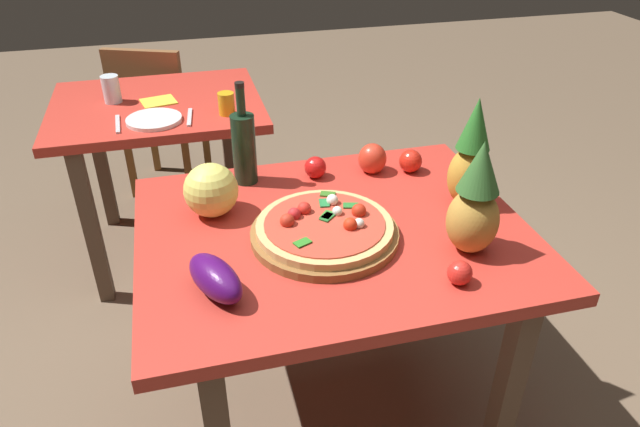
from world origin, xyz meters
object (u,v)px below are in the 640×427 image
Objects in this scene: eggplant at (215,278)px; fork_utensil at (118,124)px; pizza at (325,225)px; tomato_beside_pepper at (411,161)px; knife_utensil at (190,117)px; wine_bottle at (244,146)px; melon at (211,190)px; tomato_near_board at (315,167)px; background_table at (160,129)px; display_table at (333,256)px; pineapple_left at (471,158)px; pineapple_right at (475,204)px; drinking_glass_water at (111,89)px; bell_pepper at (372,159)px; dining_chair at (158,112)px; napkin_folded at (158,101)px; tomato_at_corner at (460,273)px; drinking_glass_juice at (226,104)px; pizza_board at (324,234)px; dinner_plate at (154,120)px.

eggplant is 1.17m from fork_utensil.
tomato_beside_pepper is (0.38, 0.31, -0.00)m from pizza.
knife_utensil is at bearing 89.58° from eggplant.
wine_bottle is 1.86× the size of fork_utensil.
tomato_near_board is at bearing 22.80° from melon.
tomato_near_board is at bearing -59.10° from background_table.
display_table is at bearing -64.01° from knife_utensil.
pizza is 1.12× the size of pineapple_left.
eggplant is at bearing -79.34° from fork_utensil.
pineapple_right is 2.77× the size of drinking_glass_water.
background_table is 1.11m from bell_pepper.
pizza reaches higher than background_table.
fork_utensil reaches higher than background_table.
tomato_beside_pepper is (0.12, -0.03, -0.01)m from bell_pepper.
pizza is at bearing -35.32° from melon.
dining_chair reaches higher than napkin_folded.
tomato_at_corner is (0.21, -0.63, -0.00)m from tomato_near_board.
pineapple_right reaches higher than drinking_glass_juice.
pizza_board is 2.30× the size of knife_utensil.
pizza is (-0.04, -0.04, 0.14)m from display_table.
napkin_folded is (-0.26, 0.80, -0.12)m from wine_bottle.
drinking_glass_juice is 0.79× the size of drinking_glass_water.
wine_bottle reaches higher than pizza_board.
display_table is at bearing -61.45° from drinking_glass_water.
tomato_beside_pepper reaches higher than napkin_folded.
pineapple_left is 1.06× the size of pineapple_right.
melon reaches higher than eggplant.
napkin_folded is at bearing 129.13° from bell_pepper.
drinking_glass_water is at bearing 101.97° from eggplant.
pineapple_right reaches higher than dining_chair.
drinking_glass_water reaches higher than fork_utensil.
pineapple_left is at bearing -44.44° from dinner_plate.
dinner_plate is (-0.29, 0.59, -0.12)m from wine_bottle.
tomato_beside_pepper reaches higher than knife_utensil.
drinking_glass_juice is at bearing 129.07° from tomato_beside_pepper.
tomato_at_corner is (0.73, -2.07, 0.31)m from dining_chair.
knife_utensil is (0.28, 0.00, 0.00)m from fork_utensil.
dinner_plate is 0.14m from fork_utensil.
pizza is at bearing -66.81° from wine_bottle.
drinking_glass_water is 0.27m from fork_utensil.
bell_pepper is at bearing -50.54° from background_table.
background_table is (-0.47, 1.15, -0.03)m from display_table.
pizza_board is at bearing -65.28° from dinner_plate.
display_table is at bearing -67.59° from background_table.
eggplant is (-0.35, -0.21, 0.14)m from display_table.
pineapple_right is 3.51× the size of drinking_glass_juice.
pizza_board is 0.43m from wine_bottle.
tomato_beside_pepper is (0.02, 0.47, -0.11)m from pineapple_right.
pineapple_right is (0.36, -0.15, 0.10)m from pizza.
napkin_folded is at bearing 108.21° from wine_bottle.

